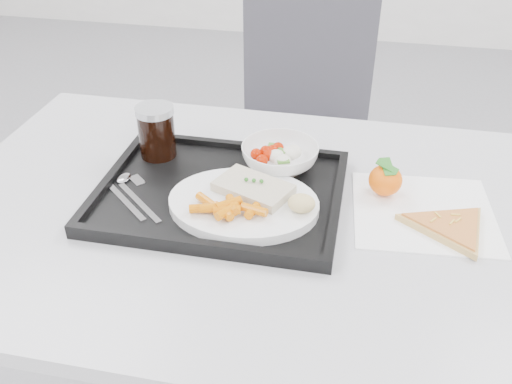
# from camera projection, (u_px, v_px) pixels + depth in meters

# --- Properties ---
(table) EXTENTS (1.20, 0.80, 0.75)m
(table) POSITION_uv_depth(u_px,v_px,m) (257.00, 236.00, 1.08)
(table) COLOR #BCBCBF
(table) RESTS_ON ground
(chair) EXTENTS (0.51, 0.51, 0.93)m
(chair) POSITION_uv_depth(u_px,v_px,m) (302.00, 118.00, 1.82)
(chair) COLOR #3F3D45
(chair) RESTS_ON ground
(tray) EXTENTS (0.45, 0.35, 0.03)m
(tray) POSITION_uv_depth(u_px,v_px,m) (221.00, 193.00, 1.07)
(tray) COLOR black
(tray) RESTS_ON table
(dinner_plate) EXTENTS (0.27, 0.27, 0.02)m
(dinner_plate) POSITION_uv_depth(u_px,v_px,m) (244.00, 204.00, 1.01)
(dinner_plate) COLOR white
(dinner_plate) RESTS_ON tray
(fish_fillet) EXTENTS (0.15, 0.13, 0.03)m
(fish_fillet) POSITION_uv_depth(u_px,v_px,m) (253.00, 188.00, 1.03)
(fish_fillet) COLOR beige
(fish_fillet) RESTS_ON dinner_plate
(bread_roll) EXTENTS (0.06, 0.05, 0.03)m
(bread_roll) POSITION_uv_depth(u_px,v_px,m) (302.00, 203.00, 0.97)
(bread_roll) COLOR #E0C47C
(bread_roll) RESTS_ON dinner_plate
(salad_bowl) EXTENTS (0.15, 0.15, 0.05)m
(salad_bowl) POSITION_uv_depth(u_px,v_px,m) (280.00, 156.00, 1.12)
(salad_bowl) COLOR white
(salad_bowl) RESTS_ON tray
(cola_glass) EXTENTS (0.08, 0.08, 0.11)m
(cola_glass) POSITION_uv_depth(u_px,v_px,m) (156.00, 131.00, 1.15)
(cola_glass) COLOR black
(cola_glass) RESTS_ON tray
(cutlery) EXTENTS (0.15, 0.15, 0.01)m
(cutlery) POSITION_uv_depth(u_px,v_px,m) (130.00, 192.00, 1.06)
(cutlery) COLOR silver
(cutlery) RESTS_ON tray
(napkin) EXTENTS (0.27, 0.26, 0.00)m
(napkin) POSITION_uv_depth(u_px,v_px,m) (423.00, 212.00, 1.03)
(napkin) COLOR white
(napkin) RESTS_ON table
(tangerine) EXTENTS (0.07, 0.07, 0.07)m
(tangerine) POSITION_uv_depth(u_px,v_px,m) (385.00, 180.00, 1.06)
(tangerine) COLOR orange
(tangerine) RESTS_ON napkin
(pizza_slice) EXTENTS (0.21, 0.21, 0.02)m
(pizza_slice) POSITION_uv_depth(u_px,v_px,m) (450.00, 227.00, 0.98)
(pizza_slice) COLOR tan
(pizza_slice) RESTS_ON napkin
(carrot_pile) EXTENTS (0.14, 0.07, 0.02)m
(carrot_pile) POSITION_uv_depth(u_px,v_px,m) (228.00, 208.00, 0.97)
(carrot_pile) COLOR orange
(carrot_pile) RESTS_ON dinner_plate
(salad_contents) EXTENTS (0.10, 0.08, 0.03)m
(salad_contents) POSITION_uv_depth(u_px,v_px,m) (280.00, 154.00, 1.11)
(salad_contents) COLOR #A71700
(salad_contents) RESTS_ON salad_bowl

